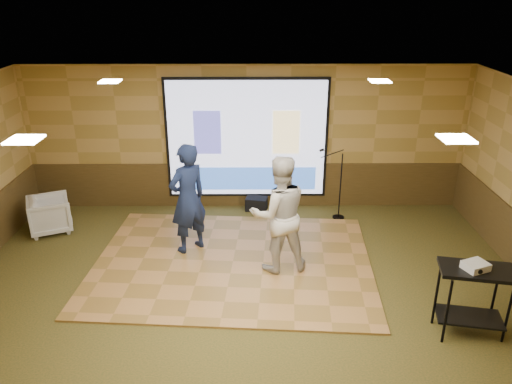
{
  "coord_description": "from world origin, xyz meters",
  "views": [
    {
      "loc": [
        0.12,
        -6.39,
        4.42
      ],
      "look_at": [
        0.17,
        1.11,
        1.3
      ],
      "focal_mm": 35.0,
      "sensor_mm": 36.0,
      "label": 1
    }
  ],
  "objects_px": {
    "dance_floor": "(233,262)",
    "mic_stand": "(337,195)",
    "banquet_chair": "(50,214)",
    "projector_screen": "(247,140)",
    "player_left": "(188,199)",
    "projector": "(476,266)",
    "av_table": "(474,288)",
    "player_right": "(279,214)",
    "duffel_bag": "(256,204)"
  },
  "relations": [
    {
      "from": "dance_floor",
      "to": "mic_stand",
      "type": "bearing_deg",
      "value": 41.29
    },
    {
      "from": "banquet_chair",
      "to": "projector_screen",
      "type": "bearing_deg",
      "value": -96.85
    },
    {
      "from": "player_left",
      "to": "projector",
      "type": "xyz_separation_m",
      "value": [
        4.01,
        -2.32,
        0.04
      ]
    },
    {
      "from": "mic_stand",
      "to": "av_table",
      "type": "bearing_deg",
      "value": -52.98
    },
    {
      "from": "banquet_chair",
      "to": "av_table",
      "type": "bearing_deg",
      "value": -138.09
    },
    {
      "from": "projector",
      "to": "mic_stand",
      "type": "distance_m",
      "value": 3.9
    },
    {
      "from": "dance_floor",
      "to": "player_right",
      "type": "bearing_deg",
      "value": -15.2
    },
    {
      "from": "projector_screen",
      "to": "av_table",
      "type": "xyz_separation_m",
      "value": [
        3.05,
        -4.25,
        -0.76
      ]
    },
    {
      "from": "banquet_chair",
      "to": "duffel_bag",
      "type": "relative_size",
      "value": 1.73
    },
    {
      "from": "player_right",
      "to": "projector",
      "type": "height_order",
      "value": "player_right"
    },
    {
      "from": "projector_screen",
      "to": "player_left",
      "type": "bearing_deg",
      "value": -117.3
    },
    {
      "from": "av_table",
      "to": "duffel_bag",
      "type": "relative_size",
      "value": 2.3
    },
    {
      "from": "dance_floor",
      "to": "player_left",
      "type": "bearing_deg",
      "value": 150.62
    },
    {
      "from": "projector_screen",
      "to": "player_right",
      "type": "distance_m",
      "value": 2.68
    },
    {
      "from": "projector_screen",
      "to": "dance_floor",
      "type": "bearing_deg",
      "value": -95.39
    },
    {
      "from": "player_right",
      "to": "mic_stand",
      "type": "height_order",
      "value": "player_right"
    },
    {
      "from": "projector_screen",
      "to": "player_right",
      "type": "xyz_separation_m",
      "value": [
        0.54,
        -2.59,
        -0.46
      ]
    },
    {
      "from": "dance_floor",
      "to": "duffel_bag",
      "type": "height_order",
      "value": "duffel_bag"
    },
    {
      "from": "player_right",
      "to": "av_table",
      "type": "height_order",
      "value": "player_right"
    },
    {
      "from": "player_right",
      "to": "projector",
      "type": "relative_size",
      "value": 6.59
    },
    {
      "from": "duffel_bag",
      "to": "dance_floor",
      "type": "bearing_deg",
      "value": -100.85
    },
    {
      "from": "av_table",
      "to": "mic_stand",
      "type": "xyz_separation_m",
      "value": [
        -1.23,
        3.67,
        -0.22
      ]
    },
    {
      "from": "player_right",
      "to": "av_table",
      "type": "distance_m",
      "value": 3.03
    },
    {
      "from": "av_table",
      "to": "player_right",
      "type": "bearing_deg",
      "value": 146.48
    },
    {
      "from": "player_right",
      "to": "projector",
      "type": "xyz_separation_m",
      "value": [
        2.46,
        -1.68,
        0.04
      ]
    },
    {
      "from": "player_right",
      "to": "banquet_chair",
      "type": "distance_m",
      "value": 4.6
    },
    {
      "from": "dance_floor",
      "to": "mic_stand",
      "type": "relative_size",
      "value": 3.15
    },
    {
      "from": "av_table",
      "to": "banquet_chair",
      "type": "xyz_separation_m",
      "value": [
        -6.83,
        3.11,
        -0.37
      ]
    },
    {
      "from": "projector_screen",
      "to": "projector",
      "type": "height_order",
      "value": "projector_screen"
    },
    {
      "from": "player_right",
      "to": "av_table",
      "type": "relative_size",
      "value": 1.95
    },
    {
      "from": "player_left",
      "to": "player_right",
      "type": "distance_m",
      "value": 1.67
    },
    {
      "from": "projector",
      "to": "banquet_chair",
      "type": "distance_m",
      "value": 7.5
    },
    {
      "from": "mic_stand",
      "to": "banquet_chair",
      "type": "bearing_deg",
      "value": -155.93
    },
    {
      "from": "dance_floor",
      "to": "banquet_chair",
      "type": "distance_m",
      "value": 3.78
    },
    {
      "from": "projector",
      "to": "mic_stand",
      "type": "relative_size",
      "value": 0.2
    },
    {
      "from": "mic_stand",
      "to": "duffel_bag",
      "type": "bearing_deg",
      "value": -175.27
    },
    {
      "from": "av_table",
      "to": "projector",
      "type": "distance_m",
      "value": 0.35
    },
    {
      "from": "dance_floor",
      "to": "player_right",
      "type": "distance_m",
      "value": 1.28
    },
    {
      "from": "banquet_chair",
      "to": "duffel_bag",
      "type": "height_order",
      "value": "banquet_chair"
    },
    {
      "from": "projector",
      "to": "banquet_chair",
      "type": "bearing_deg",
      "value": 133.17
    },
    {
      "from": "mic_stand",
      "to": "banquet_chair",
      "type": "relative_size",
      "value": 1.96
    },
    {
      "from": "projector_screen",
      "to": "banquet_chair",
      "type": "bearing_deg",
      "value": -163.28
    },
    {
      "from": "projector_screen",
      "to": "mic_stand",
      "type": "relative_size",
      "value": 2.23
    },
    {
      "from": "mic_stand",
      "to": "banquet_chair",
      "type": "xyz_separation_m",
      "value": [
        -5.6,
        -0.55,
        -0.15
      ]
    },
    {
      "from": "dance_floor",
      "to": "banquet_chair",
      "type": "xyz_separation_m",
      "value": [
        -3.55,
        1.24,
        0.33
      ]
    },
    {
      "from": "dance_floor",
      "to": "projector_screen",
      "type": "bearing_deg",
      "value": 84.61
    },
    {
      "from": "dance_floor",
      "to": "player_right",
      "type": "height_order",
      "value": "player_right"
    },
    {
      "from": "duffel_bag",
      "to": "banquet_chair",
      "type": "bearing_deg",
      "value": -166.58
    },
    {
      "from": "player_right",
      "to": "mic_stand",
      "type": "xyz_separation_m",
      "value": [
        1.28,
        2.0,
        -0.52
      ]
    },
    {
      "from": "projector_screen",
      "to": "av_table",
      "type": "height_order",
      "value": "projector_screen"
    }
  ]
}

